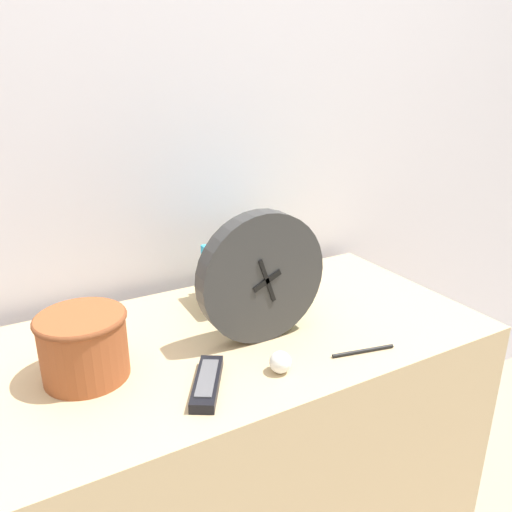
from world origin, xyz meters
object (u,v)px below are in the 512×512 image
Objects in this scene: crumpled_paper_ball at (280,362)px; basket at (84,344)px; tv_remote at (207,382)px; desk_clock at (262,277)px; book_stack at (254,275)px; pen at (363,351)px.

basket is at bearing 152.74° from crumpled_paper_ball.
desk_clock is at bearing 31.63° from tv_remote.
pen is (0.08, -0.33, -0.07)m from book_stack.
desk_clock reaches higher than crumpled_paper_ball.
pen is (0.15, -0.16, -0.14)m from desk_clock.
tv_remote is at bearing 172.01° from pen.
desk_clock reaches higher than basket.
desk_clock reaches higher than pen.
crumpled_paper_ball is at bearing 172.68° from pen.
pen is at bearing -46.08° from desk_clock.
basket is 3.88× the size of crumpled_paper_ball.
tv_remote reaches higher than pen.
basket is at bearing 159.46° from pen.
tv_remote is at bearing -132.26° from book_stack.
book_stack is at bearing 66.00° from desk_clock.
book_stack is 1.48× the size of tv_remote.
desk_clock reaches higher than book_stack.
basket is (-0.37, 0.04, -0.07)m from desk_clock.
book_stack is at bearing 69.77° from crumpled_paper_ball.
desk_clock reaches higher than tv_remote.
desk_clock is 2.08× the size of pen.
desk_clock is 1.69× the size of basket.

